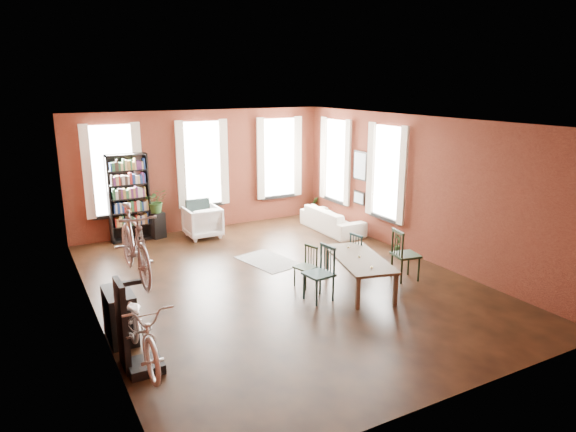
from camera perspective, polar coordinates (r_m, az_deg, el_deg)
room at (r=10.47m, az=-1.29°, el=4.96°), size 9.00×9.04×3.22m
dining_table at (r=10.07m, az=7.87°, el=-6.31°), size 1.30×2.03×0.64m
dining_chair_a at (r=9.43m, az=3.43°, el=-6.44°), size 0.52×0.52×1.02m
dining_chair_b at (r=10.07m, az=1.95°, el=-5.67°), size 0.46×0.46×0.80m
dining_chair_c at (r=10.65m, az=12.96°, el=-4.21°), size 0.56×0.56×1.05m
dining_chair_d at (r=10.97m, az=8.11°, el=-3.98°), size 0.45×0.45×0.84m
bookshelf at (r=13.39m, az=-17.26°, el=1.93°), size 1.00×0.32×2.20m
white_armchair at (r=13.41m, az=-9.49°, el=-0.48°), size 0.86×0.81×0.88m
cream_sofa at (r=13.85m, az=4.93°, el=0.01°), size 0.61×2.08×0.81m
striped_rug at (r=11.57m, az=-2.23°, el=-5.01°), size 1.17×1.59×0.01m
bike_trainer at (r=7.71m, az=-15.58°, el=-15.77°), size 0.47×0.47×0.14m
bike_wall_rack at (r=7.58m, az=-17.93°, el=-11.52°), size 0.16×0.60×1.30m
console_table at (r=8.51m, az=-18.19°, el=-10.43°), size 0.40×0.80×0.80m
plant_stand at (r=13.61m, az=-14.35°, el=-0.99°), size 0.42×0.42×0.67m
plant_by_sofa at (r=15.49m, az=2.83°, el=0.56°), size 0.37×0.60×0.26m
plant_small at (r=12.51m, az=12.05°, el=-3.47°), size 0.42×0.47×0.15m
bicycle_floor at (r=7.27m, az=-16.21°, el=-8.80°), size 0.66×0.99×1.89m
bicycle_hung at (r=7.11m, az=-16.90°, el=-0.40°), size 0.47×1.00×1.66m
plant_on_stand at (r=13.46m, az=-14.43°, el=1.35°), size 0.59×0.65×0.48m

